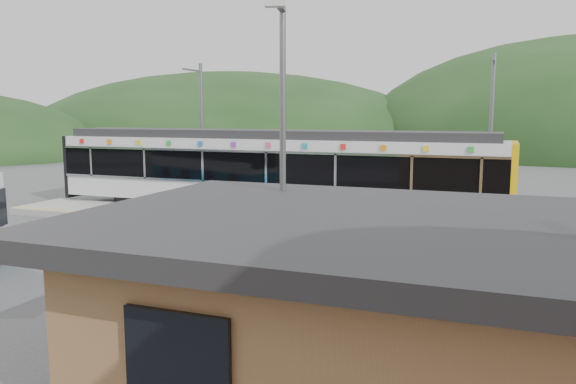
% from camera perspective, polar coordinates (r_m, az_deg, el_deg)
% --- Properties ---
extents(ground, '(120.00, 120.00, 0.00)m').
position_cam_1_polar(ground, '(19.04, -2.87, -5.64)').
color(ground, '#4C4C4F').
rests_on(ground, ground).
extents(hills, '(146.00, 149.00, 26.00)m').
position_cam_1_polar(hills, '(22.71, 17.24, -3.76)').
color(hills, '#1E3D19').
rests_on(hills, ground).
extents(platform, '(26.00, 3.20, 0.30)m').
position_cam_1_polar(platform, '(22.00, 0.58, -3.37)').
color(platform, '#9E9E99').
rests_on(platform, ground).
extents(yellow_line, '(26.00, 0.10, 0.01)m').
position_cam_1_polar(yellow_line, '(20.78, -0.66, -3.62)').
color(yellow_line, yellow).
rests_on(yellow_line, platform).
extents(train, '(20.44, 3.01, 3.74)m').
position_cam_1_polar(train, '(24.99, -1.92, 2.43)').
color(train, black).
rests_on(train, ground).
extents(catenary_mast_west, '(0.18, 1.80, 7.00)m').
position_cam_1_polar(catenary_mast_west, '(29.33, -8.78, 6.26)').
color(catenary_mast_west, slate).
rests_on(catenary_mast_west, ground).
extents(catenary_mast_east, '(0.18, 1.80, 7.00)m').
position_cam_1_polar(catenary_mast_east, '(25.52, 19.88, 5.64)').
color(catenary_mast_east, slate).
rests_on(catenary_mast_east, ground).
extents(station_shelter, '(9.20, 6.20, 3.00)m').
position_cam_1_polar(station_shelter, '(8.58, 10.01, -12.09)').
color(station_shelter, '#996B43').
rests_on(station_shelter, ground).
extents(lamp_post, '(0.38, 1.17, 6.53)m').
position_cam_1_polar(lamp_post, '(10.69, -0.79, 4.76)').
color(lamp_post, slate).
rests_on(lamp_post, ground).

